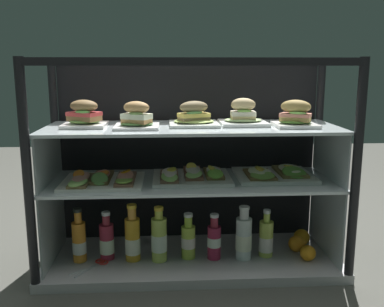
{
  "coord_description": "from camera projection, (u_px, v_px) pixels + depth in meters",
  "views": [
    {
      "loc": [
        -0.11,
        -1.84,
        0.88
      ],
      "look_at": [
        0.0,
        0.0,
        0.51
      ],
      "focal_mm": 40.79,
      "sensor_mm": 36.0,
      "label": 1
    }
  ],
  "objects": [
    {
      "name": "shelf_upper_glass",
      "position": [
        192.0,
        128.0,
        1.86
      ],
      "size": [
        1.25,
        0.43,
        0.01
      ],
      "primitive_type": "cube",
      "color": "silver",
      "rests_on": "riser_upper_tier"
    },
    {
      "name": "juice_bottle_front_fourth",
      "position": [
        159.0,
        239.0,
        1.9
      ],
      "size": [
        0.07,
        0.07,
        0.25
      ],
      "color": "#B3CA55",
      "rests_on": "case_base_deck"
    },
    {
      "name": "orange_fruit_rolled_forward",
      "position": [
        308.0,
        253.0,
        1.91
      ],
      "size": [
        0.07,
        0.07,
        0.07
      ],
      "primitive_type": "sphere",
      "color": "orange",
      "rests_on": "case_base_deck"
    },
    {
      "name": "case_frame",
      "position": [
        190.0,
        150.0,
        2.0
      ],
      "size": [
        1.3,
        0.48,
        0.92
      ],
      "color": "black",
      "rests_on": "ground"
    },
    {
      "name": "open_sandwich_tray_near_right_corner",
      "position": [
        275.0,
        173.0,
        1.95
      ],
      "size": [
        0.34,
        0.29,
        0.06
      ],
      "color": "white",
      "rests_on": "shelf_lower_glass"
    },
    {
      "name": "open_sandwich_tray_right_of_center",
      "position": [
        192.0,
        175.0,
        1.92
      ],
      "size": [
        0.34,
        0.29,
        0.06
      ],
      "color": "white",
      "rests_on": "shelf_lower_glass"
    },
    {
      "name": "juice_bottle_back_right",
      "position": [
        107.0,
        241.0,
        1.92
      ],
      "size": [
        0.06,
        0.06,
        0.22
      ],
      "color": "#A1283F",
      "rests_on": "case_base_deck"
    },
    {
      "name": "open_sandwich_tray_left_of_center",
      "position": [
        103.0,
        179.0,
        1.85
      ],
      "size": [
        0.34,
        0.3,
        0.06
      ],
      "color": "white",
      "rests_on": "shelf_lower_glass"
    },
    {
      "name": "orange_fruit_beside_bottles",
      "position": [
        296.0,
        244.0,
        2.0
      ],
      "size": [
        0.07,
        0.07,
        0.07
      ],
      "primitive_type": "sphere",
      "color": "orange",
      "rests_on": "case_base_deck"
    },
    {
      "name": "plated_roll_sandwich_mid_right",
      "position": [
        84.0,
        116.0,
        1.83
      ],
      "size": [
        0.18,
        0.18,
        0.11
      ],
      "color": "white",
      "rests_on": "shelf_upper_glass"
    },
    {
      "name": "plated_roll_sandwich_right_of_center",
      "position": [
        295.0,
        116.0,
        1.83
      ],
      "size": [
        0.17,
        0.17,
        0.11
      ],
      "color": "white",
      "rests_on": "shelf_upper_glass"
    },
    {
      "name": "juice_bottle_back_center",
      "position": [
        188.0,
        240.0,
        1.93
      ],
      "size": [
        0.06,
        0.06,
        0.21
      ],
      "color": "#BCD249",
      "rests_on": "case_base_deck"
    },
    {
      "name": "juice_bottle_back_left",
      "position": [
        266.0,
        239.0,
        1.95
      ],
      "size": [
        0.06,
        0.06,
        0.22
      ],
      "color": "#BDCD55",
      "rests_on": "case_base_deck"
    },
    {
      "name": "orange_fruit_near_left_post",
      "position": [
        302.0,
        237.0,
        2.08
      ],
      "size": [
        0.08,
        0.08,
        0.08
      ],
      "primitive_type": "sphere",
      "color": "orange",
      "rests_on": "case_base_deck"
    },
    {
      "name": "shelf_lower_glass",
      "position": [
        192.0,
        182.0,
        1.91
      ],
      "size": [
        1.25,
        0.43,
        0.01
      ],
      "primitive_type": "cube",
      "color": "silver",
      "rests_on": "riser_lower_tier"
    },
    {
      "name": "ground_plane",
      "position": [
        192.0,
        265.0,
        1.99
      ],
      "size": [
        6.0,
        6.0,
        0.02
      ],
      "primitive_type": "cube",
      "color": "#4A4A43",
      "rests_on": "ground"
    },
    {
      "name": "juice_bottle_front_second",
      "position": [
        244.0,
        238.0,
        1.92
      ],
      "size": [
        0.07,
        0.07,
        0.24
      ],
      "color": "silver",
      "rests_on": "case_base_deck"
    },
    {
      "name": "juice_bottle_tucked_behind",
      "position": [
        79.0,
        241.0,
        1.9
      ],
      "size": [
        0.06,
        0.06,
        0.24
      ],
      "color": "orange",
      "rests_on": "case_base_deck"
    },
    {
      "name": "plated_roll_sandwich_left_of_center",
      "position": [
        243.0,
        116.0,
        1.89
      ],
      "size": [
        0.2,
        0.2,
        0.12
      ],
      "color": "white",
      "rests_on": "shelf_upper_glass"
    },
    {
      "name": "plated_roll_sandwich_far_right",
      "position": [
        137.0,
        118.0,
        1.79
      ],
      "size": [
        0.18,
        0.18,
        0.11
      ],
      "color": "white",
      "rests_on": "shelf_upper_glass"
    },
    {
      "name": "riser_lower_tier",
      "position": [
        192.0,
        219.0,
        1.94
      ],
      "size": [
        1.23,
        0.41,
        0.34
      ],
      "color": "silver",
      "rests_on": "case_base_deck"
    },
    {
      "name": "plated_roll_sandwich_mid_left",
      "position": [
        194.0,
        117.0,
        1.87
      ],
      "size": [
        0.21,
        0.21,
        0.11
      ],
      "color": "white",
      "rests_on": "shelf_upper_glass"
    },
    {
      "name": "juice_bottle_near_post",
      "position": [
        214.0,
        240.0,
        1.92
      ],
      "size": [
        0.06,
        0.06,
        0.21
      ],
      "color": "#9D2344",
      "rests_on": "case_base_deck"
    },
    {
      "name": "juice_bottle_front_right_end",
      "position": [
        133.0,
        239.0,
        1.91
      ],
      "size": [
        0.07,
        0.07,
        0.25
      ],
      "color": "gold",
      "rests_on": "case_base_deck"
    },
    {
      "name": "riser_upper_tier",
      "position": [
        192.0,
        155.0,
        1.88
      ],
      "size": [
        1.23,
        0.41,
        0.23
      ],
      "color": "silver",
      "rests_on": "shelf_lower_glass"
    },
    {
      "name": "kitchen_scissors",
      "position": [
        98.0,
        264.0,
        1.88
      ],
      "size": [
        0.16,
        0.17,
        0.01
      ],
      "color": "silver",
      "rests_on": "case_base_deck"
    },
    {
      "name": "case_base_deck",
      "position": [
        192.0,
        259.0,
        1.98
      ],
      "size": [
        1.3,
        0.48,
        0.04
      ],
      "primitive_type": "cube",
      "color": "#BBB6BB",
      "rests_on": "ground"
    }
  ]
}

